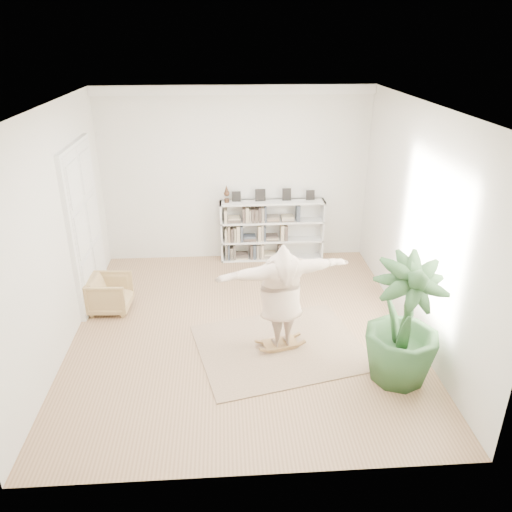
{
  "coord_description": "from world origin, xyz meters",
  "views": [
    {
      "loc": [
        -0.25,
        -7.07,
        4.54
      ],
      "look_at": [
        0.24,
        0.4,
        1.15
      ],
      "focal_mm": 35.0,
      "sensor_mm": 36.0,
      "label": 1
    }
  ],
  "objects_px": {
    "bookshelf": "(272,231)",
    "houseplant": "(404,322)",
    "armchair": "(110,294)",
    "person": "(281,293)",
    "rocker_board": "(280,344)"
  },
  "relations": [
    {
      "from": "armchair",
      "to": "person",
      "type": "distance_m",
      "value": 3.23
    },
    {
      "from": "rocker_board",
      "to": "person",
      "type": "distance_m",
      "value": 0.89
    },
    {
      "from": "rocker_board",
      "to": "armchair",
      "type": "bearing_deg",
      "value": 141.24
    },
    {
      "from": "person",
      "to": "houseplant",
      "type": "height_order",
      "value": "houseplant"
    },
    {
      "from": "bookshelf",
      "to": "armchair",
      "type": "distance_m",
      "value": 3.67
    },
    {
      "from": "bookshelf",
      "to": "houseplant",
      "type": "distance_m",
      "value": 4.47
    },
    {
      "from": "armchair",
      "to": "rocker_board",
      "type": "xyz_separation_m",
      "value": [
        2.86,
        -1.36,
        -0.25
      ]
    },
    {
      "from": "armchair",
      "to": "houseplant",
      "type": "bearing_deg",
      "value": -113.45
    },
    {
      "from": "armchair",
      "to": "houseplant",
      "type": "xyz_separation_m",
      "value": [
        4.44,
        -2.22,
        0.61
      ]
    },
    {
      "from": "bookshelf",
      "to": "houseplant",
      "type": "xyz_separation_m",
      "value": [
        1.39,
        -4.23,
        0.29
      ]
    },
    {
      "from": "armchair",
      "to": "person",
      "type": "relative_size",
      "value": 0.34
    },
    {
      "from": "armchair",
      "to": "houseplant",
      "type": "distance_m",
      "value": 5.0
    },
    {
      "from": "armchair",
      "to": "person",
      "type": "height_order",
      "value": "person"
    },
    {
      "from": "armchair",
      "to": "rocker_board",
      "type": "height_order",
      "value": "armchair"
    },
    {
      "from": "person",
      "to": "houseplant",
      "type": "distance_m",
      "value": 1.79
    }
  ]
}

